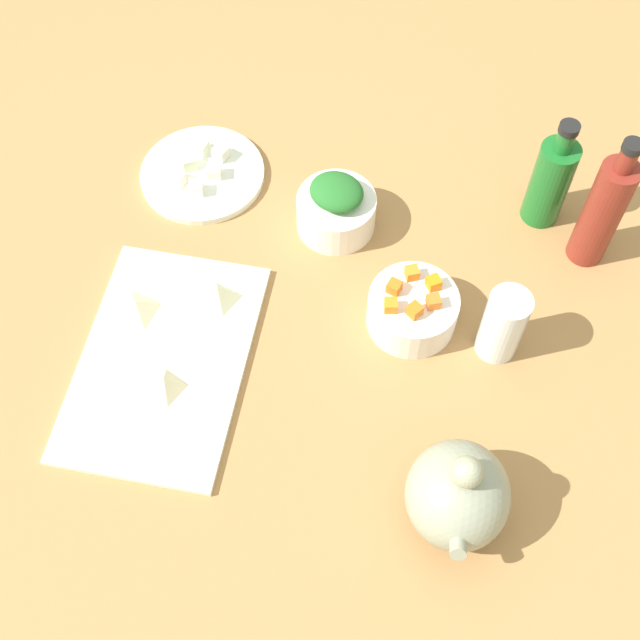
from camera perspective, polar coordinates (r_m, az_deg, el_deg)
tabletop at (r=122.53cm, az=0.00°, el=-1.56°), size 190.00×190.00×3.00cm
cutting_board at (r=120.86cm, az=-10.58°, el=-2.76°), size 37.27×25.50×1.00cm
plate_tofu at (r=139.61cm, az=-7.99°, el=9.79°), size 20.13×20.13×1.20cm
bowl_greens at (r=130.17cm, az=0.94°, el=7.34°), size 12.20×12.20×6.20cm
bowl_carrots at (r=120.80cm, az=6.29°, el=0.67°), size 12.96×12.96×6.03cm
teapot at (r=105.95cm, az=9.34°, el=-11.63°), size 15.46×12.98×16.02cm
bottle_0 at (r=132.22cm, az=15.40°, el=9.13°), size 5.96×5.96×19.74cm
bottle_1 at (r=127.82cm, az=18.68°, el=7.04°), size 5.60×5.60×24.20cm
drinking_glass_0 at (r=117.89cm, az=12.33°, el=-0.31°), size 5.95×5.95×12.32cm
carrot_cube_0 at (r=118.99cm, az=7.72°, el=2.53°), size 2.45×2.45×1.80cm
carrot_cube_1 at (r=116.19cm, az=6.44°, el=0.65°), size 2.54×2.54×1.80cm
carrot_cube_2 at (r=117.98cm, az=5.06°, el=2.25°), size 2.37×2.37×1.80cm
carrot_cube_3 at (r=117.26cm, az=7.72°, el=1.24°), size 2.26×2.26×1.80cm
carrot_cube_4 at (r=119.55cm, az=6.27°, el=3.20°), size 2.30×2.30×1.80cm
carrot_cube_5 at (r=116.29cm, az=4.83°, el=0.99°), size 2.02×2.02×1.80cm
chopped_greens_mound at (r=126.37cm, az=0.97°, el=8.71°), size 10.02×10.53×3.57cm
tofu_cube_0 at (r=137.45cm, az=-7.21°, el=9.97°), size 2.51×2.51×2.20cm
tofu_cube_1 at (r=139.32cm, az=-8.89°, el=10.55°), size 2.94×2.94×2.20cm
tofu_cube_2 at (r=139.99cm, az=-6.74°, el=11.22°), size 2.96×2.96×2.20cm
tofu_cube_3 at (r=135.61cm, az=-8.41°, el=8.86°), size 2.43×2.43×2.20cm
tofu_cube_4 at (r=141.13cm, az=-8.10°, el=11.51°), size 2.79×2.79×2.20cm
tofu_cube_5 at (r=137.29cm, az=-9.65°, el=9.43°), size 2.94×2.94×2.20cm
dumpling_0 at (r=124.32cm, az=-12.36°, el=0.92°), size 7.14×7.09×2.30cm
dumpling_1 at (r=116.91cm, az=-10.47°, el=-4.24°), size 5.20×5.17×2.99cm
dumpling_2 at (r=123.04cm, az=-6.92°, el=1.76°), size 5.89×6.30×2.99cm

